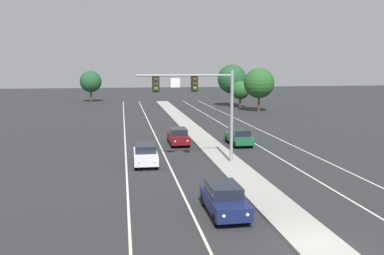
# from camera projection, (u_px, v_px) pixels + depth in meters

# --- Properties ---
(ground_plane) EXTENTS (260.00, 260.00, 0.00)m
(ground_plane) POSITION_uv_depth(u_px,v_px,m) (320.00, 248.00, 18.31)
(ground_plane) COLOR #28282B
(median_island) EXTENTS (2.40, 110.00, 0.15)m
(median_island) POSITION_uv_depth(u_px,v_px,m) (223.00, 157.00, 35.87)
(median_island) COLOR #9E9B93
(median_island) RESTS_ON ground
(lane_stripe_oncoming_center) EXTENTS (0.14, 100.00, 0.01)m
(lane_stripe_oncoming_center) POSITION_uv_depth(u_px,v_px,m) (159.00, 144.00, 41.96)
(lane_stripe_oncoming_center) COLOR silver
(lane_stripe_oncoming_center) RESTS_ON ground
(lane_stripe_receding_center) EXTENTS (0.14, 100.00, 0.01)m
(lane_stripe_receding_center) POSITION_uv_depth(u_px,v_px,m) (252.00, 142.00, 43.46)
(lane_stripe_receding_center) COLOR silver
(lane_stripe_receding_center) RESTS_ON ground
(edge_stripe_left) EXTENTS (0.14, 100.00, 0.01)m
(edge_stripe_left) POSITION_uv_depth(u_px,v_px,m) (125.00, 145.00, 41.44)
(edge_stripe_left) COLOR silver
(edge_stripe_left) RESTS_ON ground
(edge_stripe_right) EXTENTS (0.14, 100.00, 0.01)m
(edge_stripe_right) POSITION_uv_depth(u_px,v_px,m) (283.00, 141.00, 43.99)
(edge_stripe_right) COLOR silver
(edge_stripe_right) RESTS_ON ground
(overhead_signal_mast) EXTENTS (7.47, 0.44, 7.20)m
(overhead_signal_mast) POSITION_uv_depth(u_px,v_px,m) (202.00, 97.00, 32.73)
(overhead_signal_mast) COLOR gray
(overhead_signal_mast) RESTS_ON median_island
(car_oncoming_navy) EXTENTS (1.85, 4.48, 1.58)m
(car_oncoming_navy) POSITION_uv_depth(u_px,v_px,m) (224.00, 199.00, 22.36)
(car_oncoming_navy) COLOR #141E4C
(car_oncoming_navy) RESTS_ON ground
(car_oncoming_white) EXTENTS (1.88, 4.49, 1.58)m
(car_oncoming_white) POSITION_uv_depth(u_px,v_px,m) (145.00, 154.00, 33.49)
(car_oncoming_white) COLOR silver
(car_oncoming_white) RESTS_ON ground
(car_oncoming_darkred) EXTENTS (1.83, 4.47, 1.58)m
(car_oncoming_darkred) POSITION_uv_depth(u_px,v_px,m) (178.00, 136.00, 41.86)
(car_oncoming_darkred) COLOR #5B0F14
(car_oncoming_darkred) RESTS_ON ground
(car_receding_green) EXTENTS (1.87, 4.49, 1.58)m
(car_receding_green) POSITION_uv_depth(u_px,v_px,m) (239.00, 137.00, 41.60)
(car_receding_green) COLOR #195633
(car_receding_green) RESTS_ON ground
(tree_far_left_a) EXTENTS (4.47, 4.47, 6.47)m
(tree_far_left_a) POSITION_uv_depth(u_px,v_px,m) (91.00, 82.00, 89.10)
(tree_far_left_a) COLOR #4C3823
(tree_far_left_a) RESTS_ON ground
(tree_far_right_a) EXTENTS (4.99, 4.99, 7.22)m
(tree_far_right_a) POSITION_uv_depth(u_px,v_px,m) (259.00, 83.00, 70.44)
(tree_far_right_a) COLOR #4C3823
(tree_far_right_a) RESTS_ON ground
(tree_far_right_c) EXTENTS (3.37, 3.37, 4.88)m
(tree_far_right_c) POSITION_uv_depth(u_px,v_px,m) (240.00, 90.00, 77.33)
(tree_far_right_c) COLOR #4C3823
(tree_far_right_c) RESTS_ON ground
(tree_far_right_b) EXTENTS (5.36, 5.36, 7.76)m
(tree_far_right_b) POSITION_uv_depth(u_px,v_px,m) (232.00, 79.00, 79.34)
(tree_far_right_b) COLOR #4C3823
(tree_far_right_b) RESTS_ON ground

